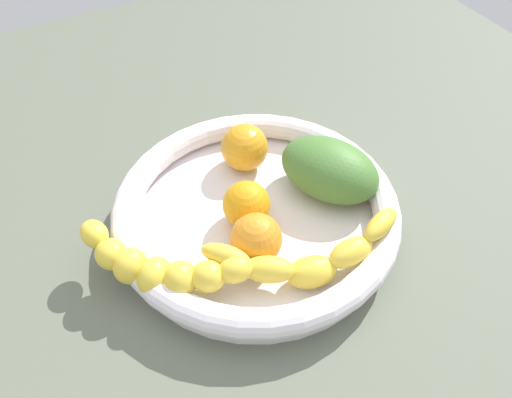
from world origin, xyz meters
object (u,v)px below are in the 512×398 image
(banana_draped_left, at_px, (310,259))
(mango_green, at_px, (329,169))
(fruit_bowl, at_px, (256,213))
(banana_draped_right, at_px, (158,267))
(orange_mid_left, at_px, (245,147))
(orange_front, at_px, (245,202))
(orange_mid_right, at_px, (256,239))

(banana_draped_left, xyz_separation_m, mango_green, (0.08, 0.10, 0.01))
(fruit_bowl, distance_m, banana_draped_right, 0.13)
(mango_green, bearing_deg, orange_mid_left, 129.19)
(fruit_bowl, xyz_separation_m, banana_draped_left, (0.01, -0.10, 0.02))
(banana_draped_left, relative_size, orange_mid_left, 3.70)
(orange_front, distance_m, orange_mid_right, 0.05)
(orange_mid_left, xyz_separation_m, mango_green, (0.07, -0.08, 0.00))
(banana_draped_left, relative_size, orange_mid_right, 3.89)
(orange_front, relative_size, orange_mid_left, 0.92)
(orange_front, relative_size, mango_green, 0.44)
(fruit_bowl, distance_m, mango_green, 0.10)
(banana_draped_left, bearing_deg, banana_draped_right, 156.51)
(orange_mid_left, bearing_deg, banana_draped_right, -142.84)
(orange_mid_right, bearing_deg, mango_green, 21.87)
(banana_draped_right, relative_size, orange_front, 2.74)
(banana_draped_right, distance_m, orange_front, 0.12)
(fruit_bowl, relative_size, orange_mid_left, 5.59)
(fruit_bowl, relative_size, orange_mid_right, 5.87)
(orange_mid_right, distance_m, mango_green, 0.13)
(orange_mid_left, bearing_deg, mango_green, -50.81)
(orange_mid_left, distance_m, mango_green, 0.11)
(fruit_bowl, height_order, mango_green, mango_green)
(banana_draped_right, bearing_deg, orange_mid_right, -7.57)
(banana_draped_right, relative_size, orange_mid_right, 2.65)
(banana_draped_right, bearing_deg, orange_mid_left, 37.16)
(orange_front, bearing_deg, orange_mid_right, -104.10)
(fruit_bowl, relative_size, mango_green, 2.69)
(orange_front, distance_m, mango_green, 0.11)
(banana_draped_left, height_order, orange_mid_right, orange_mid_right)
(banana_draped_right, xyz_separation_m, orange_mid_left, (0.16, 0.12, 0.00))
(orange_front, bearing_deg, orange_mid_left, 63.36)
(mango_green, bearing_deg, orange_mid_right, -158.13)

